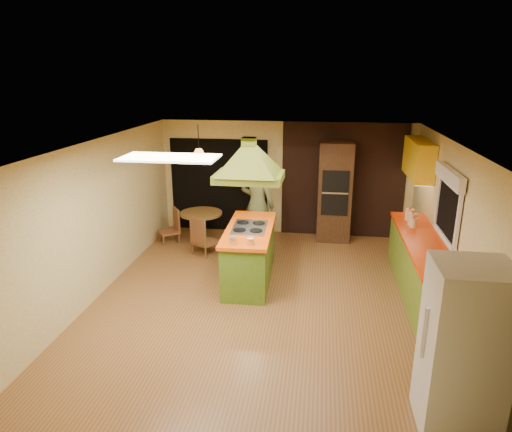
% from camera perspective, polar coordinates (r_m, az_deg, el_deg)
% --- Properties ---
extents(ground, '(6.50, 6.50, 0.00)m').
position_cam_1_polar(ground, '(7.51, 1.45, -10.24)').
color(ground, brown).
rests_on(ground, ground).
extents(room_walls, '(5.50, 6.50, 6.50)m').
position_cam_1_polar(room_walls, '(7.01, 1.53, -1.17)').
color(room_walls, beige).
rests_on(room_walls, ground).
extents(ceiling_plane, '(6.50, 6.50, 0.00)m').
position_cam_1_polar(ceiling_plane, '(6.72, 1.62, 8.99)').
color(ceiling_plane, silver).
rests_on(ceiling_plane, room_walls).
extents(brick_panel, '(2.64, 0.03, 2.50)m').
position_cam_1_polar(brick_panel, '(10.09, 10.80, 4.35)').
color(brick_panel, '#381E14').
rests_on(brick_panel, ground).
extents(nook_opening, '(2.20, 0.03, 2.10)m').
position_cam_1_polar(nook_opening, '(10.38, -4.63, 3.83)').
color(nook_opening, black).
rests_on(nook_opening, ground).
extents(right_counter, '(0.62, 3.05, 0.92)m').
position_cam_1_polar(right_counter, '(7.99, 19.84, -5.89)').
color(right_counter, olive).
rests_on(right_counter, ground).
extents(upper_cabinets, '(0.34, 1.40, 0.70)m').
position_cam_1_polar(upper_cabinets, '(9.11, 19.66, 6.74)').
color(upper_cabinets, yellow).
rests_on(upper_cabinets, room_walls).
extents(window_right, '(0.12, 1.35, 1.06)m').
position_cam_1_polar(window_right, '(7.46, 23.01, 2.74)').
color(window_right, black).
rests_on(window_right, room_walls).
extents(fluor_panel, '(1.20, 0.60, 0.03)m').
position_cam_1_polar(fluor_panel, '(5.80, -10.74, 7.18)').
color(fluor_panel, white).
rests_on(fluor_panel, ceiling_plane).
extents(kitchen_island, '(0.83, 1.96, 0.98)m').
position_cam_1_polar(kitchen_island, '(7.94, -0.82, -4.73)').
color(kitchen_island, '#547A1E').
rests_on(kitchen_island, ground).
extents(range_hood, '(1.12, 0.81, 0.80)m').
position_cam_1_polar(range_hood, '(7.45, -0.88, 7.87)').
color(range_hood, '#5D6A1A').
rests_on(range_hood, ceiling_plane).
extents(man, '(0.84, 0.69, 1.98)m').
position_cam_1_polar(man, '(9.02, 0.17, 1.38)').
color(man, '#4C512A').
rests_on(man, ground).
extents(refrigerator, '(0.74, 0.70, 1.79)m').
position_cam_1_polar(refrigerator, '(5.10, 24.50, -14.91)').
color(refrigerator, silver).
rests_on(refrigerator, ground).
extents(wall_oven, '(0.70, 0.60, 2.13)m').
position_cam_1_polar(wall_oven, '(9.86, 9.81, 2.98)').
color(wall_oven, '#4A2C17').
rests_on(wall_oven, ground).
extents(dining_table, '(0.89, 0.89, 0.67)m').
position_cam_1_polar(dining_table, '(9.77, -6.83, -0.66)').
color(dining_table, brown).
rests_on(dining_table, ground).
extents(chair_left, '(0.56, 0.56, 0.73)m').
position_cam_1_polar(chair_left, '(9.92, -10.87, -1.21)').
color(chair_left, brown).
rests_on(chair_left, ground).
extents(chair_near, '(0.60, 0.60, 0.80)m').
position_cam_1_polar(chair_near, '(9.14, -6.34, -2.39)').
color(chair_near, brown).
rests_on(chair_near, ground).
extents(pendant_lamp, '(0.45, 0.45, 0.23)m').
position_cam_1_polar(pendant_lamp, '(9.43, -7.14, 7.64)').
color(pendant_lamp, '#FF9E3F').
rests_on(pendant_lamp, ceiling_plane).
extents(canister_large, '(0.17, 0.17, 0.21)m').
position_cam_1_polar(canister_large, '(8.48, 18.96, -0.39)').
color(canister_large, beige).
rests_on(canister_large, right_counter).
extents(canister_medium, '(0.17, 0.17, 0.21)m').
position_cam_1_polar(canister_medium, '(8.74, 18.65, 0.17)').
color(canister_medium, beige).
rests_on(canister_medium, right_counter).
extents(canister_small, '(0.13, 0.13, 0.16)m').
position_cam_1_polar(canister_small, '(8.37, 19.09, -0.80)').
color(canister_small, beige).
rests_on(canister_small, right_counter).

